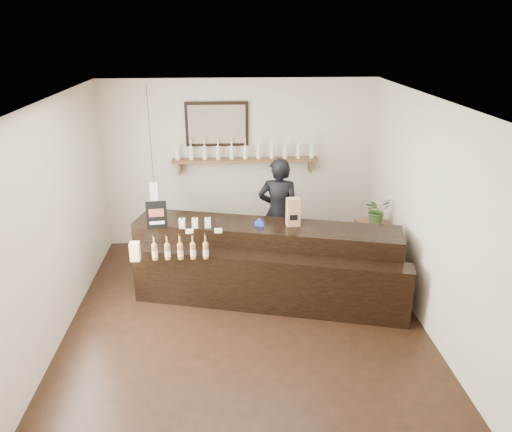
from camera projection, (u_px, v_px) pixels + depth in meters
The scene contains 10 objects.
ground at pixel (245, 318), 6.52m from camera, with size 5.00×5.00×0.00m, color black.
room_shell at pixel (244, 195), 5.91m from camera, with size 5.00×5.00×5.00m.
back_wall_decor at pixel (229, 145), 8.09m from camera, with size 2.66×0.96×1.69m.
counter at pixel (266, 265), 6.89m from camera, with size 3.71×1.86×1.19m.
promo_sign at pixel (157, 215), 6.64m from camera, with size 0.27×0.06×0.38m.
paper_bag at pixel (293, 212), 6.74m from camera, with size 0.19×0.15×0.39m.
tape_dispenser at pixel (259, 223), 6.77m from camera, with size 0.13×0.07×0.10m.
side_cabinet at pixel (373, 248), 7.58m from camera, with size 0.54×0.65×0.82m.
potted_plant at pixel (377, 210), 7.37m from camera, with size 0.36×0.32×0.40m, color #345A24.
shopkeeper at pixel (279, 206), 7.64m from camera, with size 0.72×0.47×1.98m, color black.
Camera 1 is at (-0.19, -5.60, 3.59)m, focal length 35.00 mm.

